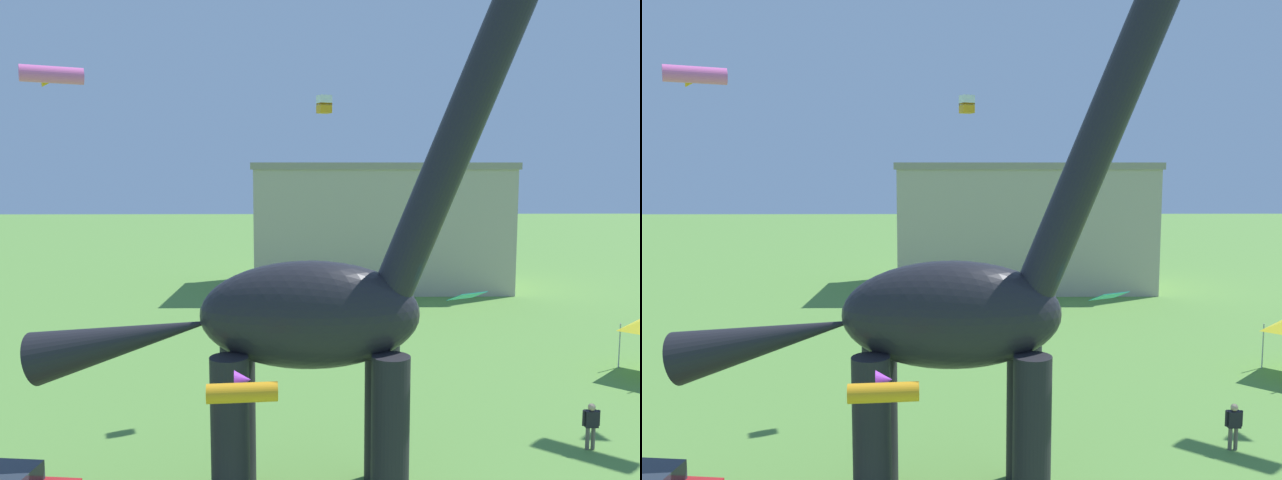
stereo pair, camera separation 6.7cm
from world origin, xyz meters
TOP-DOWN VIEW (x-y plane):
  - dinosaur_sculpture at (1.84, 5.05)m, footprint 13.92×2.95m
  - person_photographer at (11.15, 8.04)m, footprint 0.58×0.26m
  - kite_far_left at (6.17, 4.98)m, footprint 1.08×0.96m
  - kite_mid_center at (-10.22, 18.96)m, footprint 2.85×2.86m
  - kite_drifting at (2.51, 13.79)m, footprint 0.63×0.63m
  - kite_near_high at (0.44, 1.39)m, footprint 1.54×1.35m
  - background_building_block at (7.43, 38.10)m, footprint 19.30×9.51m

SIDE VIEW (x-z plane):
  - person_photographer at x=11.15m, z-range 0.16..1.72m
  - kite_near_high at x=0.44m, z-range 4.23..4.68m
  - background_building_block at x=7.43m, z-range 0.01..9.68m
  - dinosaur_sculpture at x=1.84m, z-range -2.01..12.53m
  - kite_far_left at x=6.17m, z-range 5.63..5.91m
  - kite_drifting at x=2.51m, z-range 11.41..12.10m
  - kite_mid_center at x=-10.22m, z-range 13.16..13.99m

